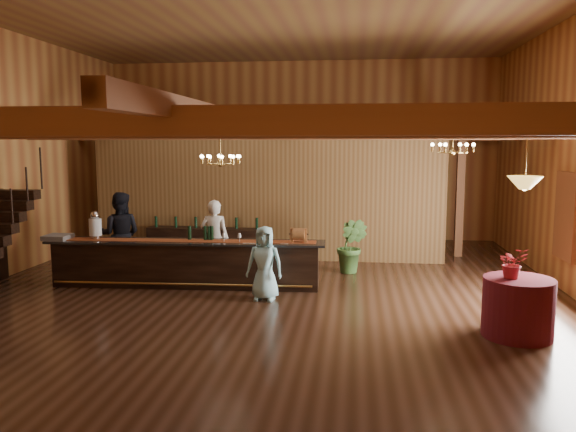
# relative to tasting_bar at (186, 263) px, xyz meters

# --- Properties ---
(floor) EXTENTS (14.00, 14.00, 0.00)m
(floor) POSITION_rel_tasting_bar_xyz_m (1.74, -0.54, -0.49)
(floor) COLOR #41271B
(floor) RESTS_ON ground
(ceiling) EXTENTS (14.00, 14.00, 0.00)m
(ceiling) POSITION_rel_tasting_bar_xyz_m (1.74, -0.54, 5.01)
(ceiling) COLOR olive
(ceiling) RESTS_ON wall_back
(wall_back) EXTENTS (12.00, 0.10, 5.50)m
(wall_back) POSITION_rel_tasting_bar_xyz_m (1.74, 6.46, 2.26)
(wall_back) COLOR #BB813D
(wall_back) RESTS_ON floor
(wall_front) EXTENTS (12.00, 0.10, 5.50)m
(wall_front) POSITION_rel_tasting_bar_xyz_m (1.74, -7.54, 2.26)
(wall_front) COLOR #BB813D
(wall_front) RESTS_ON floor
(beam_grid) EXTENTS (11.90, 13.90, 0.39)m
(beam_grid) POSITION_rel_tasting_bar_xyz_m (1.74, -0.04, 2.75)
(beam_grid) COLOR brown
(beam_grid) RESTS_ON wall_left
(support_posts) EXTENTS (9.20, 10.20, 3.20)m
(support_posts) POSITION_rel_tasting_bar_xyz_m (1.74, -1.04, 1.11)
(support_posts) COLOR brown
(support_posts) RESTS_ON floor
(partition_wall) EXTENTS (9.00, 0.18, 3.10)m
(partition_wall) POSITION_rel_tasting_bar_xyz_m (1.24, 2.96, 1.06)
(partition_wall) COLOR brown
(partition_wall) RESTS_ON floor
(window_right_back) EXTENTS (0.12, 1.05, 1.75)m
(window_right_back) POSITION_rel_tasting_bar_xyz_m (7.69, 0.46, 1.06)
(window_right_back) COLOR white
(window_right_back) RESTS_ON wall_right
(backroom_boxes) EXTENTS (4.10, 0.60, 1.10)m
(backroom_boxes) POSITION_rel_tasting_bar_xyz_m (1.44, 4.96, 0.04)
(backroom_boxes) COLOR black
(backroom_boxes) RESTS_ON floor
(tasting_bar) EXTENTS (5.84, 1.00, 0.98)m
(tasting_bar) POSITION_rel_tasting_bar_xyz_m (0.00, 0.00, 0.00)
(tasting_bar) COLOR black
(tasting_bar) RESTS_ON floor
(beverage_dispenser) EXTENTS (0.26, 0.26, 0.60)m
(beverage_dispenser) POSITION_rel_tasting_bar_xyz_m (-1.94, -0.04, 0.76)
(beverage_dispenser) COLOR silver
(beverage_dispenser) RESTS_ON tasting_bar
(glass_rack_tray) EXTENTS (0.50, 0.50, 0.10)m
(glass_rack_tray) POSITION_rel_tasting_bar_xyz_m (-2.72, -0.16, 0.53)
(glass_rack_tray) COLOR gray
(glass_rack_tray) RESTS_ON tasting_bar
(raffle_drum) EXTENTS (0.34, 0.24, 0.30)m
(raffle_drum) POSITION_rel_tasting_bar_xyz_m (2.37, 0.06, 0.65)
(raffle_drum) COLOR #9B6031
(raffle_drum) RESTS_ON tasting_bar
(bar_bottle_0) EXTENTS (0.07, 0.07, 0.30)m
(bar_bottle_0) POSITION_rel_tasting_bar_xyz_m (0.06, 0.11, 0.63)
(bar_bottle_0) COLOR black
(bar_bottle_0) RESTS_ON tasting_bar
(bar_bottle_1) EXTENTS (0.07, 0.07, 0.30)m
(bar_bottle_1) POSITION_rel_tasting_bar_xyz_m (0.39, 0.13, 0.63)
(bar_bottle_1) COLOR black
(bar_bottle_1) RESTS_ON tasting_bar
(bar_bottle_2) EXTENTS (0.07, 0.07, 0.30)m
(bar_bottle_2) POSITION_rel_tasting_bar_xyz_m (0.47, 0.13, 0.63)
(bar_bottle_2) COLOR black
(bar_bottle_2) RESTS_ON tasting_bar
(bar_bottle_3) EXTENTS (0.07, 0.07, 0.30)m
(bar_bottle_3) POSITION_rel_tasting_bar_xyz_m (0.53, 0.14, 0.63)
(bar_bottle_3) COLOR black
(bar_bottle_3) RESTS_ON tasting_bar
(backbar_shelf) EXTENTS (3.04, 0.62, 0.85)m
(backbar_shelf) POSITION_rel_tasting_bar_xyz_m (-0.25, 2.54, -0.07)
(backbar_shelf) COLOR black
(backbar_shelf) RESTS_ON floor
(round_table) EXTENTS (1.07, 1.07, 0.92)m
(round_table) POSITION_rel_tasting_bar_xyz_m (6.04, -2.37, -0.03)
(round_table) COLOR maroon
(round_table) RESTS_ON floor
(chandelier_left) EXTENTS (0.80, 0.80, 0.68)m
(chandelier_left) POSITION_rel_tasting_bar_xyz_m (0.83, -0.24, 2.18)
(chandelier_left) COLOR #B48E47
(chandelier_left) RESTS_ON beam_grid
(chandelier_right) EXTENTS (0.80, 0.80, 0.45)m
(chandelier_right) POSITION_rel_tasting_bar_xyz_m (5.33, -0.14, 2.41)
(chandelier_right) COLOR #B48E47
(chandelier_right) RESTS_ON beam_grid
(pendant_lamp) EXTENTS (0.52, 0.52, 0.90)m
(pendant_lamp) POSITION_rel_tasting_bar_xyz_m (6.04, -2.37, 1.91)
(pendant_lamp) COLOR #B48E47
(pendant_lamp) RESTS_ON beam_grid
(bartender) EXTENTS (0.65, 0.44, 1.76)m
(bartender) POSITION_rel_tasting_bar_xyz_m (0.43, 0.75, 0.39)
(bartender) COLOR silver
(bartender) RESTS_ON floor
(staff_second) EXTENTS (1.02, 0.85, 1.90)m
(staff_second) POSITION_rel_tasting_bar_xyz_m (-1.74, 0.73, 0.46)
(staff_second) COLOR black
(staff_second) RESTS_ON floor
(guest) EXTENTS (0.74, 0.52, 1.43)m
(guest) POSITION_rel_tasting_bar_xyz_m (1.80, -0.80, 0.22)
(guest) COLOR #9DDFEB
(guest) RESTS_ON floor
(floor_plant) EXTENTS (0.87, 0.80, 1.28)m
(floor_plant) POSITION_rel_tasting_bar_xyz_m (3.44, 1.63, 0.15)
(floor_plant) COLOR #3C652A
(floor_plant) RESTS_ON floor
(table_flowers) EXTENTS (0.51, 0.47, 0.49)m
(table_flowers) POSITION_rel_tasting_bar_xyz_m (5.92, -2.38, 0.67)
(table_flowers) COLOR #A9232C
(table_flowers) RESTS_ON round_table
(table_vase) EXTENTS (0.17, 0.17, 0.28)m
(table_vase) POSITION_rel_tasting_bar_xyz_m (5.95, -2.29, 0.57)
(table_vase) COLOR #B48E47
(table_vase) RESTS_ON round_table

